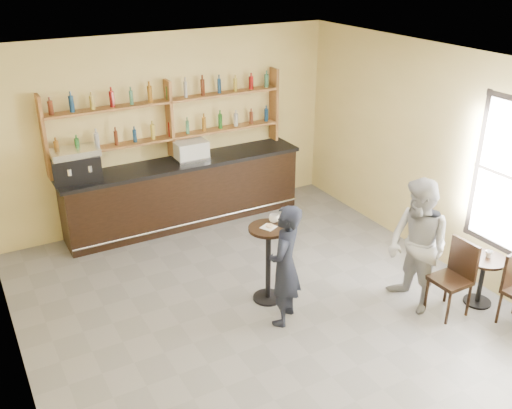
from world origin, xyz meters
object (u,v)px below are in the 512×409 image
pedestal_table (268,264)px  patron_second (418,246)px  espresso_machine (76,165)px  bar_counter (184,192)px  man_main (285,266)px  cafe_table (481,281)px  chair_west (450,279)px  pastry_case (190,150)px

pedestal_table → patron_second: patron_second is taller
espresso_machine → patron_second: (3.39, -3.83, -0.48)m
bar_counter → man_main: (-0.01, -3.28, 0.25)m
cafe_table → patron_second: 1.08m
bar_counter → chair_west: size_ratio=4.11×
pastry_case → pedestal_table: bearing=-83.4°
espresso_machine → pastry_case: size_ratio=1.28×
pedestal_table → cafe_table: (2.44, -1.47, -0.20)m
pastry_case → chair_west: pastry_case is taller
cafe_table → patron_second: (-0.84, 0.40, 0.55)m
pastry_case → chair_west: bearing=-58.3°
espresso_machine → pedestal_table: (1.79, -2.76, -0.83)m
pastry_case → man_main: man_main is taller
espresso_machine → patron_second: 5.14m
espresso_machine → man_main: espresso_machine is taller
man_main → cafe_table: size_ratio=2.33×
pedestal_table → espresso_machine: bearing=123.0°
pedestal_table → bar_counter: bearing=91.2°
pedestal_table → patron_second: 1.96m
man_main → pedestal_table: bearing=-138.3°
pedestal_table → chair_west: bearing=-36.9°
patron_second → man_main: bearing=-105.0°
man_main → patron_second: size_ratio=0.90×
pastry_case → patron_second: patron_second is taller
espresso_machine → cafe_table: 6.07m
cafe_table → pedestal_table: bearing=148.9°
espresso_machine → cafe_table: espresso_machine is taller
bar_counter → cafe_table: bearing=-59.4°
espresso_machine → pastry_case: 1.88m
pastry_case → cafe_table: size_ratio=0.80×
bar_counter → espresso_machine: size_ratio=5.88×
pastry_case → chair_west: (1.81, -4.18, -0.79)m
patron_second → cafe_table: bearing=67.7°
bar_counter → cafe_table: (2.50, -4.23, -0.22)m
man_main → patron_second: (1.66, -0.55, 0.09)m
man_main → patron_second: 1.76m
pastry_case → man_main: 3.32m
bar_counter → man_main: man_main is taller
pastry_case → pedestal_table: 2.86m
chair_west → espresso_machine: bearing=-139.7°
pastry_case → pedestal_table: pastry_case is taller
bar_counter → pastry_case: pastry_case is taller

